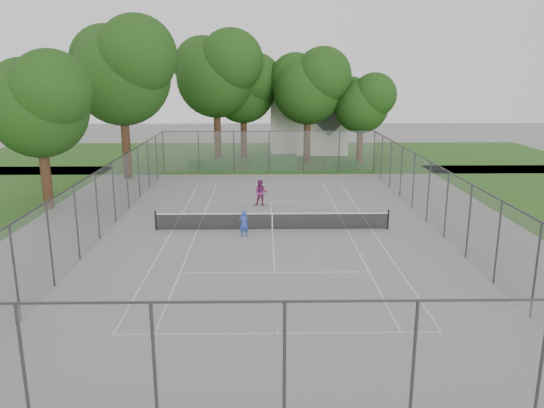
{
  "coord_description": "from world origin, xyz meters",
  "views": [
    {
      "loc": [
        -0.46,
        -27.95,
        8.53
      ],
      "look_at": [
        0.0,
        1.0,
        1.2
      ],
      "focal_mm": 35.0,
      "sensor_mm": 36.0,
      "label": 1
    }
  ],
  "objects_px": {
    "tennis_net": "(272,221)",
    "girl_player": "(244,223)",
    "woman_player": "(261,193)",
    "house": "(308,115)"
  },
  "relations": [
    {
      "from": "tennis_net",
      "to": "woman_player",
      "type": "height_order",
      "value": "woman_player"
    },
    {
      "from": "tennis_net",
      "to": "girl_player",
      "type": "bearing_deg",
      "value": -141.71
    },
    {
      "from": "tennis_net",
      "to": "woman_player",
      "type": "xyz_separation_m",
      "value": [
        -0.65,
        5.29,
        0.35
      ]
    },
    {
      "from": "house",
      "to": "woman_player",
      "type": "xyz_separation_m",
      "value": [
        -4.88,
        -23.32,
        -3.07
      ]
    },
    {
      "from": "house",
      "to": "tennis_net",
      "type": "bearing_deg",
      "value": -98.41
    },
    {
      "from": "tennis_net",
      "to": "house",
      "type": "relative_size",
      "value": 1.32
    },
    {
      "from": "woman_player",
      "to": "house",
      "type": "bearing_deg",
      "value": 86.52
    },
    {
      "from": "tennis_net",
      "to": "girl_player",
      "type": "height_order",
      "value": "girl_player"
    },
    {
      "from": "tennis_net",
      "to": "house",
      "type": "bearing_deg",
      "value": 81.59
    },
    {
      "from": "girl_player",
      "to": "woman_player",
      "type": "bearing_deg",
      "value": -120.0
    }
  ]
}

